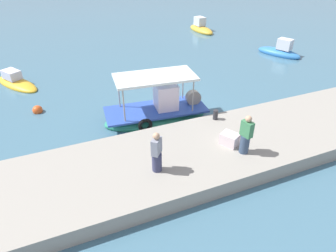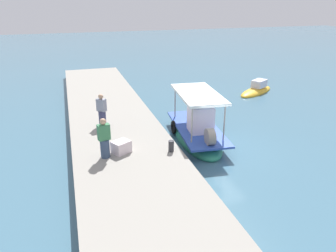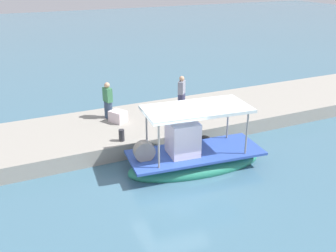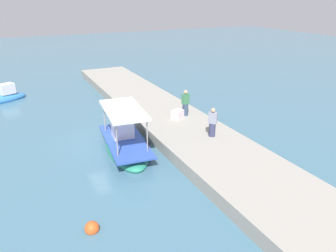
# 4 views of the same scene
# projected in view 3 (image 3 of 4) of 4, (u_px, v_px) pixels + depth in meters

# --- Properties ---
(ground_plane) EXTENTS (120.00, 120.00, 0.00)m
(ground_plane) POSITION_uv_depth(u_px,v_px,m) (170.00, 180.00, 14.60)
(ground_plane) COLOR #426C82
(dock_quay) EXTENTS (36.00, 4.67, 0.68)m
(dock_quay) POSITION_uv_depth(u_px,v_px,m) (129.00, 129.00, 18.29)
(dock_quay) COLOR gray
(dock_quay) RESTS_ON ground_plane
(main_fishing_boat) EXTENTS (5.72, 2.63, 2.88)m
(main_fishing_boat) POSITION_uv_depth(u_px,v_px,m) (193.00, 156.00, 15.38)
(main_fishing_boat) COLOR #2A896C
(main_fishing_boat) RESTS_ON ground_plane
(fisherman_near_bollard) EXTENTS (0.46, 0.54, 1.75)m
(fisherman_near_bollard) POSITION_uv_depth(u_px,v_px,m) (108.00, 102.00, 18.41)
(fisherman_near_bollard) COLOR #334661
(fisherman_near_bollard) RESTS_ON dock_quay
(fisherman_by_crate) EXTENTS (0.54, 0.54, 1.70)m
(fisherman_by_crate) POSITION_uv_depth(u_px,v_px,m) (182.00, 94.00, 19.60)
(fisherman_by_crate) COLOR #36395A
(fisherman_by_crate) RESTS_ON dock_quay
(mooring_bollard) EXTENTS (0.24, 0.24, 0.50)m
(mooring_bollard) POSITION_uv_depth(u_px,v_px,m) (122.00, 135.00, 16.14)
(mooring_bollard) COLOR #2D2D33
(mooring_bollard) RESTS_ON dock_quay
(cargo_crate) EXTENTS (0.87, 0.92, 0.53)m
(cargo_crate) POSITION_uv_depth(u_px,v_px,m) (118.00, 116.00, 18.10)
(cargo_crate) COLOR silver
(cargo_crate) RESTS_ON dock_quay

